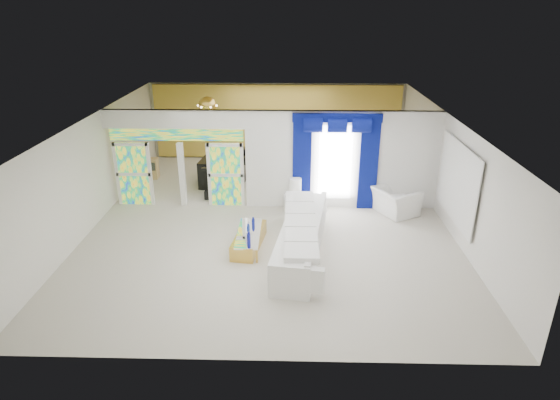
{
  "coord_description": "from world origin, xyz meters",
  "views": [
    {
      "loc": [
        0.6,
        -12.68,
        5.9
      ],
      "look_at": [
        0.3,
        -1.2,
        1.1
      ],
      "focal_mm": 30.46,
      "sensor_mm": 36.0,
      "label": 1
    }
  ],
  "objects_px": {
    "console_table": "(305,203)",
    "grand_piano": "(225,169)",
    "white_sofa": "(301,239)",
    "coffee_table": "(249,240)",
    "armchair": "(395,201)"
  },
  "relations": [
    {
      "from": "console_table",
      "to": "grand_piano",
      "type": "xyz_separation_m",
      "value": [
        -2.78,
        2.4,
        0.25
      ]
    },
    {
      "from": "white_sofa",
      "to": "console_table",
      "type": "height_order",
      "value": "white_sofa"
    },
    {
      "from": "white_sofa",
      "to": "grand_piano",
      "type": "distance_m",
      "value": 5.75
    },
    {
      "from": "coffee_table",
      "to": "armchair",
      "type": "height_order",
      "value": "armchair"
    },
    {
      "from": "armchair",
      "to": "console_table",
      "type": "bearing_deg",
      "value": 57.56
    },
    {
      "from": "white_sofa",
      "to": "coffee_table",
      "type": "relative_size",
      "value": 2.41
    },
    {
      "from": "armchair",
      "to": "grand_piano",
      "type": "bearing_deg",
      "value": 36.19
    },
    {
      "from": "console_table",
      "to": "grand_piano",
      "type": "relative_size",
      "value": 0.7
    },
    {
      "from": "white_sofa",
      "to": "armchair",
      "type": "relative_size",
      "value": 3.51
    },
    {
      "from": "coffee_table",
      "to": "grand_piano",
      "type": "bearing_deg",
      "value": 104.75
    },
    {
      "from": "white_sofa",
      "to": "console_table",
      "type": "bearing_deg",
      "value": 94.86
    },
    {
      "from": "console_table",
      "to": "armchair",
      "type": "height_order",
      "value": "armchair"
    },
    {
      "from": "grand_piano",
      "to": "white_sofa",
      "type": "bearing_deg",
      "value": -56.51
    },
    {
      "from": "coffee_table",
      "to": "console_table",
      "type": "height_order",
      "value": "console_table"
    },
    {
      "from": "grand_piano",
      "to": "console_table",
      "type": "bearing_deg",
      "value": -34.43
    }
  ]
}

